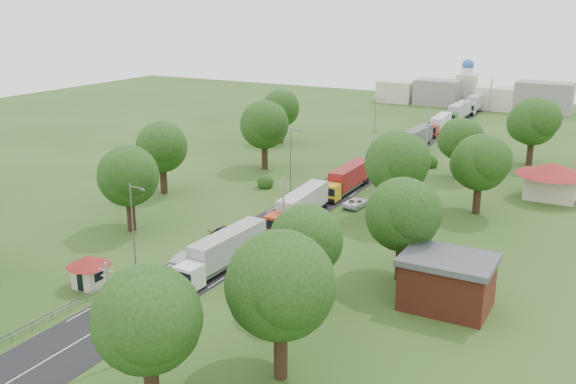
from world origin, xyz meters
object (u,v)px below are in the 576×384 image
Objects in this scene: info_sign at (401,154)px; boom_barrier at (134,291)px; car_lane_front at (160,280)px; car_lane_mid at (188,259)px; pedestrian_near at (112,300)px; truck_0 at (223,251)px; guard_booth at (89,267)px.

boom_barrier is at bearing -96.24° from info_sign.
info_sign reaches higher than car_lane_front.
pedestrian_near reaches higher than car_lane_mid.
truck_0 is at bearing -163.87° from car_lane_mid.
boom_barrier is 11.08m from truck_0.
boom_barrier is at bearing 94.24° from car_lane_mid.
car_lane_mid is (5.40, 9.36, -1.37)m from guard_booth.
info_sign is 0.85× the size of car_lane_mid.
pedestrian_near is at bearing -107.19° from truck_0.
truck_0 is at bearing 57.34° from pedestrian_near.
pedestrian_near reaches higher than car_lane_front.
pedestrian_near is at bearing 86.58° from car_lane_front.
pedestrian_near is (-0.78, -6.11, 0.27)m from car_lane_front.
truck_0 reaches higher than pedestrian_near.
guard_booth is at bearing -179.99° from boom_barrier.
car_lane_front is 6.17m from pedestrian_near.
car_lane_mid is at bearing 92.69° from boom_barrier.
truck_0 is (3.60, 10.41, 1.20)m from boom_barrier.
car_lane_mid is 2.51× the size of pedestrian_near.
car_lane_mid reaches higher than boom_barrier.
boom_barrier is at bearing 65.25° from pedestrian_near.
truck_0 is 7.44× the size of pedestrian_near.
info_sign is 56.86m from car_lane_front.
boom_barrier is 1.92× the size of car_lane_mid.
car_lane_front is (0.36, 3.53, -0.21)m from boom_barrier.
truck_0 is at bearing -93.42° from info_sign.
guard_booth is 0.92× the size of car_lane_mid.
car_lane_front reaches higher than boom_barrier.
car_lane_front is at bearing 99.34° from car_lane_mid.
guard_booth reaches higher than car_lane_mid.
truck_0 is 13.64m from pedestrian_near.
car_lane_mid is at bearing 74.62° from pedestrian_near.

